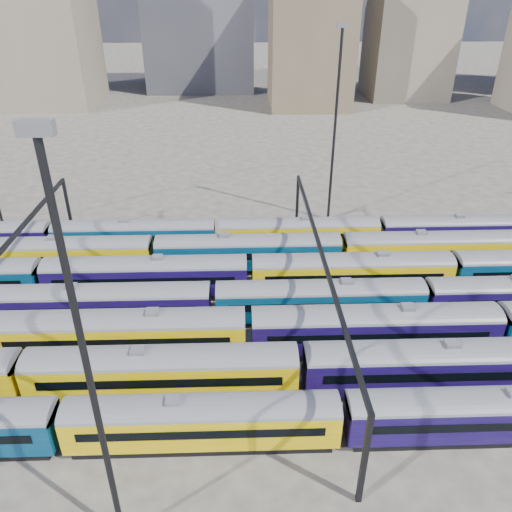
{
  "coord_description": "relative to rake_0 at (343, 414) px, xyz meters",
  "views": [
    {
      "loc": [
        2.57,
        -40.67,
        30.13
      ],
      "look_at": [
        4.16,
        7.97,
        3.0
      ],
      "focal_mm": 35.0,
      "sensor_mm": 36.0,
      "label": 1
    }
  ],
  "objects": [
    {
      "name": "ground",
      "position": [
        -9.69,
        15.0,
        -2.61
      ],
      "size": [
        500.0,
        500.0,
        0.0
      ],
      "primitive_type": "plane",
      "color": "#443E39",
      "rests_on": "ground"
    },
    {
      "name": "rake_0",
      "position": [
        0.0,
        0.0,
        0.0
      ],
      "size": [
        121.08,
        2.95,
        4.97
      ],
      "color": "black",
      "rests_on": "ground"
    },
    {
      "name": "rake_1",
      "position": [
        -2.51,
        5.0,
        0.26
      ],
      "size": [
        132.82,
        3.24,
        5.46
      ],
      "color": "black",
      "rests_on": "ground"
    },
    {
      "name": "rake_3",
      "position": [
        -20.52,
        15.0,
        0.1
      ],
      "size": [
        146.58,
        3.06,
        5.16
      ],
      "color": "black",
      "rests_on": "ground"
    },
    {
      "name": "rake_4",
      "position": [
        4.66,
        20.0,
        0.23
      ],
      "size": [
        109.31,
        3.2,
        5.4
      ],
      "color": "black",
      "rests_on": "ground"
    },
    {
      "name": "rake_5",
      "position": [
        4.51,
        25.0,
        0.2
      ],
      "size": [
        130.02,
        3.17,
        5.35
      ],
      "color": "black",
      "rests_on": "ground"
    },
    {
      "name": "rake_6",
      "position": [
        0.05,
        30.0,
        0.01
      ],
      "size": [
        142.12,
        2.97,
        5.0
      ],
      "color": "black",
      "rests_on": "ground"
    },
    {
      "name": "gantry_2",
      "position": [
        0.31,
        15.0,
        4.18
      ],
      "size": [
        0.35,
        40.35,
        8.03
      ],
      "color": "black",
      "rests_on": "ground"
    },
    {
      "name": "mast_2",
      "position": [
        -14.69,
        -7.0,
        11.36
      ],
      "size": [
        1.4,
        0.5,
        25.6
      ],
      "color": "black",
      "rests_on": "ground"
    },
    {
      "name": "mast_3",
      "position": [
        5.31,
        39.0,
        11.36
      ],
      "size": [
        1.4,
        0.5,
        25.6
      ],
      "color": "black",
      "rests_on": "ground"
    }
  ]
}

